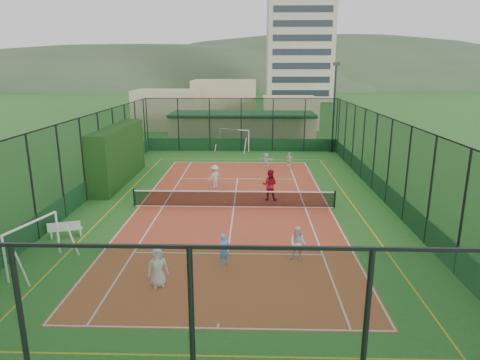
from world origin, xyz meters
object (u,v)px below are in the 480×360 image
Objects in this scene: child_far_left at (215,176)px; coach at (270,185)px; child_near_left at (158,267)px; clubhouse at (242,127)px; child_far_back at (266,160)px; futsal_goal_far at (234,140)px; child_near_mid at (224,250)px; child_far_right at (289,161)px; child_near_right at (298,244)px; floodlight_ne at (334,108)px; white_bench at (66,229)px; futsal_goal_near at (33,245)px; apartment_tower at (300,35)px.

child_far_left is 4.42m from coach.
child_far_left reaches higher than child_near_left.
clubhouse is 12.35m from child_far_back.
futsal_goal_far is 2.59× the size of child_far_back.
coach reaches higher than child_far_left.
child_near_mid is (-0.07, -29.52, -0.89)m from clubhouse.
futsal_goal_far is at bearing -44.99° from child_far_right.
coach is at bearing 116.77° from child_near_right.
child_far_left reaches higher than child_far_right.
child_far_back is (-0.78, 16.85, -0.13)m from child_near_right.
coach is at bearing -113.11° from floodlight_ne.
child_near_mid is 1.04× the size of child_far_right.
child_far_right reaches higher than child_far_back.
child_far_right is at bearing -176.35° from child_far_back.
white_bench is 11.67m from coach.
child_near_right reaches higher than child_near_mid.
child_far_back is at bearing -45.73° from futsal_goal_far.
futsal_goal_near is 0.92× the size of futsal_goal_far.
child_near_left is at bearing 45.47° from child_far_left.
apartment_tower reaches higher than clubhouse.
floodlight_ne is 0.54× the size of clubhouse.
clubhouse is 18.04m from child_far_left.
floodlight_ne is 10.47m from clubhouse.
child_near_right is 0.97× the size of child_far_left.
child_far_right is at bearing 107.49° from child_near_right.
futsal_goal_far is (-9.30, 0.59, -3.10)m from floodlight_ne.
clubhouse is at bearing 116.86° from child_near_right.
floodlight_ne reaches higher than child_far_left.
clubhouse is 11.23× the size of child_near_mid.
child_near_left is at bearing -57.71° from white_bench.
coach is (-0.84, 8.38, 0.21)m from child_near_right.
child_near_right is at bearing 102.90° from child_far_back.
apartment_tower is 19.49× the size of child_far_left.
futsal_goal_near is 25.99m from futsal_goal_far.
apartment_tower is at bearing 48.05° from child_near_mid.
child_far_back is (2.25, 17.40, -0.07)m from child_near_mid.
futsal_goal_near is 5.54m from child_near_left.
clubhouse is 30.82m from futsal_goal_near.
child_far_right is (4.69, -7.52, -0.36)m from futsal_goal_far.
child_near_mid is at bearing -65.75° from futsal_goal_far.
white_bench is 17.68m from child_far_back.
clubhouse is at bearing -73.02° from coach.
clubhouse is 27.86m from white_bench.
clubhouse reaches higher than white_bench.
child_near_left is at bearing -113.01° from floodlight_ne.
child_near_right is (10.69, 0.86, -0.18)m from futsal_goal_near.
floodlight_ne is at bearing -169.02° from child_far_left.
white_bench is 0.97× the size of child_near_left.
clubhouse is 4.89m from futsal_goal_far.
clubhouse reaches higher than coach.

